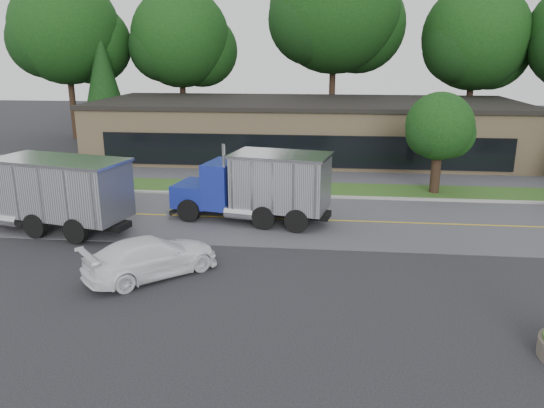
{
  "coord_description": "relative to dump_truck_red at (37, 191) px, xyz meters",
  "views": [
    {
      "loc": [
        3.73,
        -15.77,
        7.95
      ],
      "look_at": [
        1.49,
        5.41,
        1.8
      ],
      "focal_mm": 35.0,
      "sensor_mm": 36.0,
      "label": 1
    }
  ],
  "objects": [
    {
      "name": "ground",
      "position": [
        9.45,
        -6.43,
        -1.81
      ],
      "size": [
        140.0,
        140.0,
        0.0
      ],
      "primitive_type": "plane",
      "color": "#303035",
      "rests_on": "ground"
    },
    {
      "name": "road",
      "position": [
        9.45,
        2.57,
        -1.81
      ],
      "size": [
        60.0,
        8.0,
        0.02
      ],
      "primitive_type": "cube",
      "color": "slate",
      "rests_on": "ground"
    },
    {
      "name": "center_line",
      "position": [
        9.45,
        2.57,
        -1.81
      ],
      "size": [
        60.0,
        0.12,
        0.01
      ],
      "primitive_type": "cube",
      "color": "gold",
      "rests_on": "ground"
    },
    {
      "name": "curb",
      "position": [
        9.45,
        6.77,
        -1.81
      ],
      "size": [
        60.0,
        0.3,
        0.12
      ],
      "primitive_type": "cube",
      "color": "#9E9E99",
      "rests_on": "ground"
    },
    {
      "name": "grass_verge",
      "position": [
        9.45,
        8.57,
        -1.81
      ],
      "size": [
        60.0,
        3.4,
        0.03
      ],
      "primitive_type": "cube",
      "color": "#234D1A",
      "rests_on": "ground"
    },
    {
      "name": "far_parking",
      "position": [
        9.45,
        13.57,
        -1.81
      ],
      "size": [
        60.0,
        7.0,
        0.02
      ],
      "primitive_type": "cube",
      "color": "slate",
      "rests_on": "ground"
    },
    {
      "name": "strip_mall",
      "position": [
        11.45,
        19.57,
        0.19
      ],
      "size": [
        32.0,
        12.0,
        4.0
      ],
      "primitive_type": "cube",
      "color": "tan",
      "rests_on": "ground"
    },
    {
      "name": "tree_far_a",
      "position": [
        -10.4,
        25.69,
        7.53
      ],
      "size": [
        10.26,
        9.66,
        14.64
      ],
      "color": "#382619",
      "rests_on": "ground"
    },
    {
      "name": "tree_far_b",
      "position": [
        -0.41,
        27.68,
        6.91
      ],
      "size": [
        9.58,
        9.01,
        13.66
      ],
      "color": "#382619",
      "rests_on": "ground"
    },
    {
      "name": "tree_far_c",
      "position": [
        13.63,
        27.71,
        9.33
      ],
      "size": [
        12.24,
        11.52,
        17.46
      ],
      "color": "#382619",
      "rests_on": "ground"
    },
    {
      "name": "tree_far_d",
      "position": [
        25.59,
        26.68,
        6.89
      ],
      "size": [
        9.56,
        9.0,
        13.64
      ],
      "color": "#382619",
      "rests_on": "ground"
    },
    {
      "name": "evergreen_left",
      "position": [
        -6.55,
        23.57,
        3.61
      ],
      "size": [
        4.34,
        4.34,
        9.87
      ],
      "color": "#382619",
      "rests_on": "ground"
    },
    {
      "name": "tree_verge",
      "position": [
        19.51,
        8.62,
        1.88
      ],
      "size": [
        4.07,
        3.83,
        5.81
      ],
      "color": "#382619",
      "rests_on": "ground"
    },
    {
      "name": "dump_truck_red",
      "position": [
        0.0,
        0.0,
        0.0
      ],
      "size": [
        10.49,
        4.7,
        3.36
      ],
      "rotation": [
        0.0,
        0.0,
        2.92
      ],
      "color": "black",
      "rests_on": "ground"
    },
    {
      "name": "dump_truck_blue",
      "position": [
        10.0,
        2.17,
        -0.01
      ],
      "size": [
        7.89,
        4.0,
        3.36
      ],
      "rotation": [
        0.0,
        0.0,
        2.94
      ],
      "color": "black",
      "rests_on": "ground"
    },
    {
      "name": "rally_car",
      "position": [
        6.9,
        -4.69,
        -1.09
      ],
      "size": [
        4.99,
        4.88,
        1.44
      ],
      "primitive_type": "imported",
      "rotation": [
        0.0,
        0.0,
        2.33
      ],
      "color": "white",
      "rests_on": "ground"
    }
  ]
}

